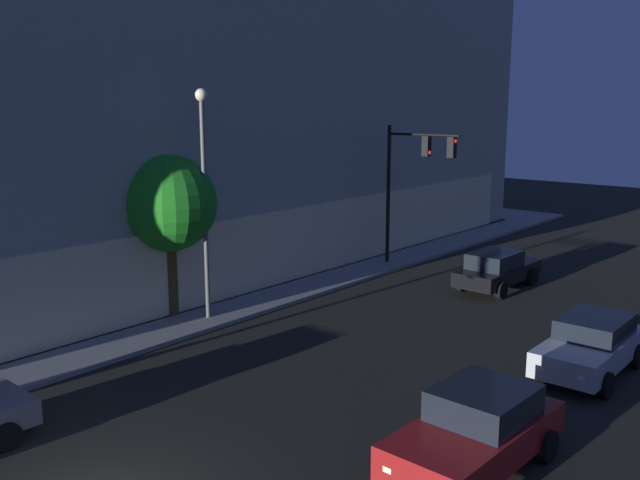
{
  "coord_description": "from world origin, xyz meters",
  "views": [
    {
      "loc": [
        -6.25,
        -11.07,
        7.77
      ],
      "look_at": [
        9.82,
        2.55,
        3.53
      ],
      "focal_mm": 39.11,
      "sensor_mm": 36.0,
      "label": 1
    }
  ],
  "objects_px": {
    "modern_building": "(114,54)",
    "car_red": "(477,430)",
    "car_silver": "(591,345)",
    "street_lamp_sidewalk": "(204,177)",
    "sidewalk_tree": "(169,204)",
    "traffic_light_far_corner": "(413,168)",
    "car_black": "(497,269)"
  },
  "relations": [
    {
      "from": "traffic_light_far_corner",
      "to": "car_silver",
      "type": "distance_m",
      "value": 13.76
    },
    {
      "from": "traffic_light_far_corner",
      "to": "car_black",
      "type": "distance_m",
      "value": 6.1
    },
    {
      "from": "car_black",
      "to": "street_lamp_sidewalk",
      "type": "bearing_deg",
      "value": 151.37
    },
    {
      "from": "traffic_light_far_corner",
      "to": "sidewalk_tree",
      "type": "xyz_separation_m",
      "value": [
        -11.94,
        2.43,
        -0.54
      ]
    },
    {
      "from": "sidewalk_tree",
      "to": "car_black",
      "type": "xyz_separation_m",
      "value": [
        11.32,
        -7.08,
        -3.36
      ]
    },
    {
      "from": "modern_building",
      "to": "sidewalk_tree",
      "type": "relative_size",
      "value": 6.97
    },
    {
      "from": "traffic_light_far_corner",
      "to": "car_silver",
      "type": "height_order",
      "value": "traffic_light_far_corner"
    },
    {
      "from": "traffic_light_far_corner",
      "to": "car_silver",
      "type": "relative_size",
      "value": 1.45
    },
    {
      "from": "car_black",
      "to": "traffic_light_far_corner",
      "type": "bearing_deg",
      "value": 82.38
    },
    {
      "from": "car_black",
      "to": "sidewalk_tree",
      "type": "bearing_deg",
      "value": 147.97
    },
    {
      "from": "car_silver",
      "to": "sidewalk_tree",
      "type": "bearing_deg",
      "value": 108.75
    },
    {
      "from": "modern_building",
      "to": "sidewalk_tree",
      "type": "xyz_separation_m",
      "value": [
        -6.8,
        -13.02,
        -5.96
      ]
    },
    {
      "from": "sidewalk_tree",
      "to": "car_silver",
      "type": "height_order",
      "value": "sidewalk_tree"
    },
    {
      "from": "street_lamp_sidewalk",
      "to": "car_red",
      "type": "xyz_separation_m",
      "value": [
        -3.03,
        -12.18,
        -4.29
      ]
    },
    {
      "from": "modern_building",
      "to": "street_lamp_sidewalk",
      "type": "relative_size",
      "value": 5.02
    },
    {
      "from": "street_lamp_sidewalk",
      "to": "car_silver",
      "type": "bearing_deg",
      "value": -71.99
    },
    {
      "from": "street_lamp_sidewalk",
      "to": "car_red",
      "type": "height_order",
      "value": "street_lamp_sidewalk"
    },
    {
      "from": "sidewalk_tree",
      "to": "car_red",
      "type": "relative_size",
      "value": 1.25
    },
    {
      "from": "modern_building",
      "to": "car_red",
      "type": "xyz_separation_m",
      "value": [
        -9.24,
        -26.42,
        -9.25
      ]
    },
    {
      "from": "sidewalk_tree",
      "to": "car_silver",
      "type": "relative_size",
      "value": 1.29
    },
    {
      "from": "traffic_light_far_corner",
      "to": "street_lamp_sidewalk",
      "type": "relative_size",
      "value": 0.81
    },
    {
      "from": "modern_building",
      "to": "car_red",
      "type": "relative_size",
      "value": 8.69
    },
    {
      "from": "car_red",
      "to": "car_silver",
      "type": "relative_size",
      "value": 1.03
    },
    {
      "from": "street_lamp_sidewalk",
      "to": "car_black",
      "type": "xyz_separation_m",
      "value": [
        10.73,
        -5.86,
        -4.35
      ]
    },
    {
      "from": "street_lamp_sidewalk",
      "to": "sidewalk_tree",
      "type": "bearing_deg",
      "value": 115.8
    },
    {
      "from": "street_lamp_sidewalk",
      "to": "modern_building",
      "type": "bearing_deg",
      "value": 66.45
    },
    {
      "from": "sidewalk_tree",
      "to": "car_silver",
      "type": "xyz_separation_m",
      "value": [
        4.53,
        -13.36,
        -3.33
      ]
    },
    {
      "from": "car_silver",
      "to": "street_lamp_sidewalk",
      "type": "bearing_deg",
      "value": 108.01
    },
    {
      "from": "modern_building",
      "to": "car_red",
      "type": "height_order",
      "value": "modern_building"
    },
    {
      "from": "car_red",
      "to": "sidewalk_tree",
      "type": "bearing_deg",
      "value": 79.67
    },
    {
      "from": "car_red",
      "to": "car_black",
      "type": "bearing_deg",
      "value": 24.67
    },
    {
      "from": "car_red",
      "to": "car_black",
      "type": "distance_m",
      "value": 15.14
    }
  ]
}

